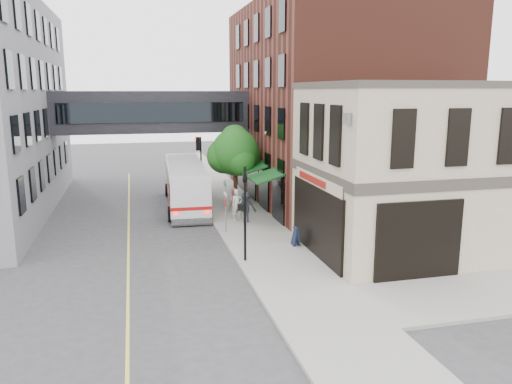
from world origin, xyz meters
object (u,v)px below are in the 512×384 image
sandwich_board (296,236)px  pedestrian_c (246,207)px  pedestrian_a (237,205)px  newspaper_box (239,204)px  bus (186,183)px  pedestrian_b (234,200)px

sandwich_board → pedestrian_c: bearing=107.2°
pedestrian_a → newspaper_box: 2.40m
newspaper_box → sandwich_board: bearing=-94.4°
newspaper_box → pedestrian_a: bearing=-118.5°
bus → pedestrian_c: bearing=-62.3°
pedestrian_c → pedestrian_a: bearing=139.8°
pedestrian_b → sandwich_board: pedestrian_b is taller
bus → newspaper_box: bus is taller
pedestrian_a → pedestrian_b: bearing=71.6°
pedestrian_b → pedestrian_a: bearing=-108.2°
newspaper_box → sandwich_board: sandwich_board is taller
pedestrian_b → pedestrian_c: (0.17, -2.84, 0.14)m
bus → pedestrian_b: size_ratio=7.07×
bus → pedestrian_c: (3.04, -5.79, -0.61)m
bus → pedestrian_a: 5.86m
bus → pedestrian_c: bus is taller
pedestrian_b → sandwich_board: bearing=-89.9°
pedestrian_a → pedestrian_c: size_ratio=1.03×
pedestrian_c → sandwich_board: 5.37m
pedestrian_c → sandwich_board: bearing=-61.3°
bus → pedestrian_b: bearing=-45.9°
newspaper_box → sandwich_board: (1.31, -7.98, 0.00)m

